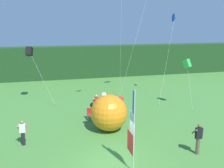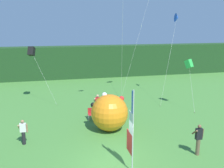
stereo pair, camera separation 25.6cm
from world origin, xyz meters
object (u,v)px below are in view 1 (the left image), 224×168
at_px(person_near_banner, 96,105).
at_px(person_far_left, 198,138).
at_px(kite_black_box_1, 29,52).
at_px(kite_blue_delta_4, 175,18).
at_px(folding_chair, 90,113).
at_px(inflatable_balloon, 109,113).
at_px(banner_flag, 132,131).
at_px(person_far_right, 23,132).
at_px(kite_green_box_0, 187,64).

relative_size(person_near_banner, person_far_left, 0.98).
bearing_deg(person_far_left, kite_black_box_1, 127.51).
xyz_separation_m(kite_black_box_1, kite_blue_delta_4, (13.28, -1.36, 2.93)).
height_order(folding_chair, kite_black_box_1, kite_black_box_1).
distance_m(person_near_banner, inflatable_balloon, 2.92).
distance_m(banner_flag, folding_chair, 7.33).
relative_size(inflatable_balloon, kite_blue_delta_4, 0.32).
distance_m(person_far_right, kite_blue_delta_4, 16.76).
relative_size(person_far_left, kite_black_box_1, 0.35).
bearing_deg(person_far_left, folding_chair, 126.96).
relative_size(person_near_banner, folding_chair, 1.97).
xyz_separation_m(banner_flag, person_far_right, (-5.52, 3.96, -1.17)).
relative_size(kite_green_box_0, kite_black_box_1, 0.82).
relative_size(person_far_right, kite_black_box_1, 0.30).
distance_m(folding_chair, kite_black_box_1, 8.39).
bearing_deg(person_far_left, person_far_right, 159.96).
xyz_separation_m(banner_flag, kite_green_box_0, (7.47, 8.08, 1.84)).
xyz_separation_m(inflatable_balloon, kite_blue_delta_4, (7.85, 6.60, 6.36)).
bearing_deg(person_near_banner, banner_flag, -87.39).
relative_size(inflatable_balloon, kite_green_box_0, 0.61).
relative_size(banner_flag, person_near_banner, 2.38).
bearing_deg(kite_blue_delta_4, person_near_banner, -155.62).
bearing_deg(person_far_right, kite_blue_delta_4, 29.33).
distance_m(kite_green_box_0, kite_blue_delta_4, 5.09).
bearing_deg(kite_green_box_0, person_near_banner, -177.62).
bearing_deg(person_near_banner, person_far_left, -58.93).
xyz_separation_m(banner_flag, person_far_left, (4.03, 0.48, -1.04)).
xyz_separation_m(kite_green_box_0, kite_black_box_1, (-12.91, 4.75, 0.86)).
distance_m(inflatable_balloon, kite_black_box_1, 10.23).
bearing_deg(person_far_right, kite_green_box_0, 17.59).
distance_m(person_far_right, folding_chair, 5.55).
xyz_separation_m(person_far_right, kite_blue_delta_4, (13.36, 7.50, 6.80)).
distance_m(banner_flag, kite_green_box_0, 11.16).
bearing_deg(banner_flag, kite_black_box_1, 113.01).
height_order(person_far_right, kite_green_box_0, kite_green_box_0).
bearing_deg(kite_green_box_0, person_far_left, -114.32).
xyz_separation_m(inflatable_balloon, kite_green_box_0, (7.49, 3.21, 2.58)).
distance_m(person_far_right, inflatable_balloon, 5.60).
xyz_separation_m(banner_flag, inflatable_balloon, (-0.02, 4.87, -0.74)).
height_order(person_far_left, kite_green_box_0, kite_green_box_0).
distance_m(kite_black_box_1, kite_blue_delta_4, 13.67).
bearing_deg(kite_blue_delta_4, folding_chair, -153.63).
bearing_deg(folding_chair, banner_flag, -82.33).
bearing_deg(banner_flag, kite_green_box_0, 47.27).
height_order(person_near_banner, inflatable_balloon, inflatable_balloon).
relative_size(inflatable_balloon, folding_chair, 2.92).
height_order(inflatable_balloon, kite_black_box_1, kite_black_box_1).
bearing_deg(person_near_banner, person_far_right, -143.73).
bearing_deg(kite_black_box_1, banner_flag, -66.99).
bearing_deg(person_far_right, kite_black_box_1, 89.51).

